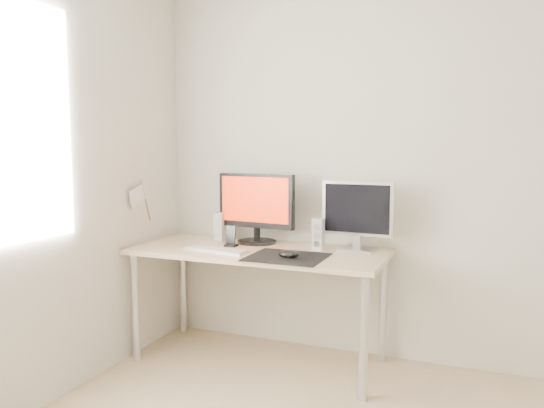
% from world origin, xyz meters
% --- Properties ---
extents(wall_back, '(3.50, 0.00, 3.50)m').
position_xyz_m(wall_back, '(0.00, 1.75, 1.25)').
color(wall_back, silver).
rests_on(wall_back, ground).
extents(mousepad, '(0.45, 0.40, 0.00)m').
position_xyz_m(mousepad, '(-0.68, 1.22, 0.73)').
color(mousepad, black).
rests_on(mousepad, desk).
extents(mouse, '(0.12, 0.07, 0.04)m').
position_xyz_m(mouse, '(-0.66, 1.19, 0.76)').
color(mouse, black).
rests_on(mouse, mousepad).
extents(desk, '(1.60, 0.70, 0.73)m').
position_xyz_m(desk, '(-0.93, 1.38, 0.65)').
color(desk, '#D1B587').
rests_on(desk, ground).
extents(main_monitor, '(0.55, 0.29, 0.47)m').
position_xyz_m(main_monitor, '(-1.03, 1.57, 0.98)').
color(main_monitor, black).
rests_on(main_monitor, desk).
extents(second_monitor, '(0.45, 0.17, 0.43)m').
position_xyz_m(second_monitor, '(-0.34, 1.57, 0.97)').
color(second_monitor, '#ADADAF').
rests_on(second_monitor, desk).
extents(speaker_left, '(0.06, 0.08, 0.20)m').
position_xyz_m(speaker_left, '(-1.30, 1.56, 0.83)').
color(speaker_left, silver).
rests_on(speaker_left, desk).
extents(speaker_right, '(0.06, 0.08, 0.20)m').
position_xyz_m(speaker_right, '(-0.58, 1.50, 0.83)').
color(speaker_right, white).
rests_on(speaker_right, desk).
extents(keyboard, '(0.43, 0.17, 0.02)m').
position_xyz_m(keyboard, '(-1.15, 1.22, 0.74)').
color(keyboard, silver).
rests_on(keyboard, desk).
extents(phone_dock, '(0.08, 0.06, 0.13)m').
position_xyz_m(phone_dock, '(-1.13, 1.40, 0.77)').
color(phone_dock, black).
rests_on(phone_dock, desk).
extents(pennant, '(0.01, 0.23, 0.29)m').
position_xyz_m(pennant, '(-1.72, 1.24, 1.05)').
color(pennant, '#A57F54').
rests_on(pennant, wall_left).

